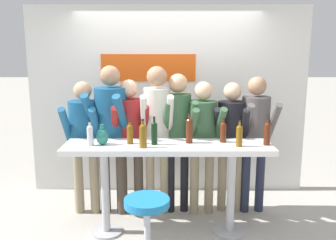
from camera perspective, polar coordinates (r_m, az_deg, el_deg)
name	(u,v)px	position (r m, az deg, el deg)	size (l,w,h in m)	color
ground_plane	(168,232)	(4.37, 0.00, -16.71)	(40.00, 40.00, 0.00)	#B2ADA3
back_wall	(168,100)	(5.22, -0.04, 2.99)	(3.82, 0.12, 2.58)	silver
tasting_table	(168,161)	(4.04, 0.00, -6.22)	(2.22, 0.51, 1.02)	white
bar_stool	(147,223)	(3.53, -3.19, -15.36)	(0.43, 0.43, 0.71)	#B2B2B7
person_far_left	(84,134)	(4.59, -12.65, -2.04)	(0.43, 0.53, 1.64)	gray
person_left	(111,124)	(4.50, -8.66, -0.62)	(0.53, 0.64, 1.82)	#473D33
person_center_left	(130,132)	(4.53, -5.87, -1.84)	(0.48, 0.57, 1.66)	#473D33
person_center	(157,123)	(4.44, -1.69, -0.41)	(0.38, 0.53, 1.81)	gray
person_center_right	(178,127)	(4.50, 1.51, -1.09)	(0.42, 0.54, 1.72)	black
person_right	(203,134)	(4.48, 5.33, -2.07)	(0.46, 0.56, 1.64)	gray
person_far_right	(231,133)	(4.59, 9.59, -1.99)	(0.45, 0.55, 1.62)	gray
person_rightmost	(255,130)	(4.63, 13.17, -1.42)	(0.43, 0.55, 1.69)	#23283D
wine_bottle_0	(267,132)	(4.07, 14.87, -1.85)	(0.07, 0.07, 0.30)	#4C1E0F
wine_bottle_1	(239,135)	(3.95, 10.82, -2.20)	(0.07, 0.07, 0.27)	brown
wine_bottle_2	(130,133)	(4.01, -5.81, -1.97)	(0.07, 0.07, 0.25)	brown
wine_bottle_3	(223,131)	(4.10, 8.41, -1.68)	(0.07, 0.07, 0.27)	#4C1E0F
wine_bottle_4	(143,134)	(3.85, -3.83, -2.21)	(0.08, 0.08, 0.30)	brown
wine_bottle_5	(90,134)	(4.00, -11.79, -2.14)	(0.07, 0.07, 0.27)	#B7BCC1
wine_bottle_6	(154,132)	(3.96, -2.11, -1.83)	(0.06, 0.06, 0.30)	black
wine_bottle_7	(189,129)	(4.02, 3.26, -1.44)	(0.07, 0.07, 0.33)	#4C1E0F
decorative_vase	(102,137)	(4.02, -9.97, -2.51)	(0.13, 0.13, 0.22)	#1E665B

